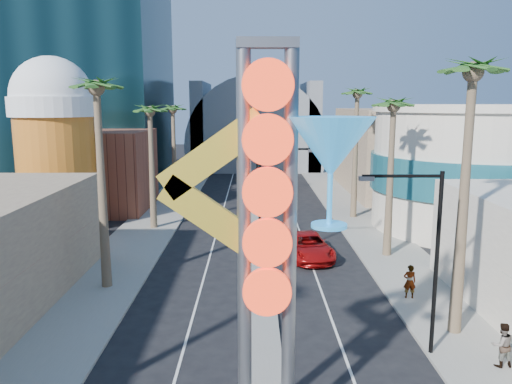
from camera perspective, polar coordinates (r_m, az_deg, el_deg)
name	(u,v)px	position (r m, az deg, el deg)	size (l,w,h in m)	color
sidewalk_west	(159,215)	(48.87, -11.02, -2.62)	(5.00, 100.00, 0.15)	gray
sidewalk_east	(356,215)	(49.04, 11.38, -2.59)	(5.00, 100.00, 0.15)	gray
median	(257,209)	(50.95, 0.17, -1.90)	(1.60, 84.00, 0.15)	gray
brick_filler_west	(99,171)	(52.64, -17.54, 2.35)	(10.00, 10.00, 8.00)	brown
filler_east	(390,151)	(62.31, 15.02, 4.54)	(10.00, 20.00, 10.00)	#8E715B
beer_mug	(55,138)	(45.09, -22.00, 5.77)	(7.00, 7.00, 14.50)	orange
turquoise_building	(470,168)	(46.03, 23.31, 2.50)	(16.60, 16.60, 10.60)	beige
canopy	(256,142)	(84.08, -0.02, 5.77)	(22.00, 16.00, 22.00)	slate
neon_sign	(294,216)	(15.23, 4.35, -2.75)	(6.53, 2.60, 12.55)	gray
streetlight_0	(268,194)	(32.38, 1.41, -0.23)	(3.79, 0.25, 8.00)	black
streetlight_1	(252,156)	(56.14, -0.44, 4.18)	(3.79, 0.25, 8.00)	black
streetlight_2	(426,247)	(21.88, 18.86, -5.97)	(3.45, 0.25, 8.00)	black
palm_1	(97,101)	(29.13, -17.72, 9.91)	(2.40, 2.40, 12.70)	brown
palm_2	(150,118)	(42.72, -12.02, 8.28)	(2.40, 2.40, 11.20)	brown
palm_3	(173,115)	(54.53, -9.47, 8.71)	(2.40, 2.40, 11.20)	brown
palm_5	(472,90)	(23.79, 23.45, 10.69)	(2.40, 2.40, 13.20)	brown
palm_6	(393,115)	(35.13, 15.42, 8.52)	(2.40, 2.40, 11.70)	brown
palm_7	(357,102)	(46.79, 11.49, 10.09)	(2.40, 2.40, 12.70)	brown
red_pickup	(308,246)	(35.23, 5.92, -6.16)	(2.82, 6.11, 1.70)	#A60C0D
pedestrian_a	(410,281)	(28.91, 17.15, -9.74)	(0.69, 0.45, 1.88)	gray
pedestrian_b	(502,345)	(23.29, 26.29, -15.38)	(0.90, 0.70, 1.85)	gray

